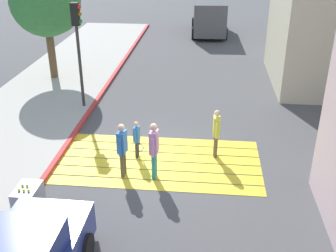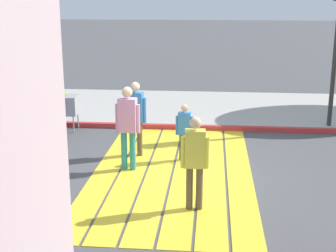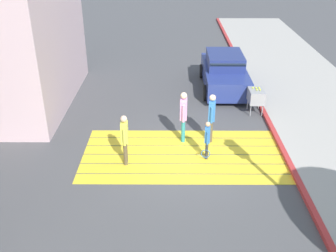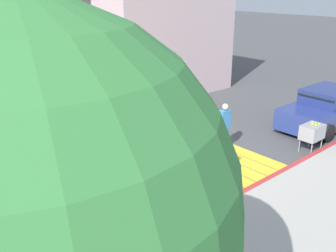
{
  "view_description": "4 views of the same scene",
  "coord_description": "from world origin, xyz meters",
  "px_view_note": "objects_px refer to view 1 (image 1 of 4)",
  "views": [
    {
      "loc": [
        1.41,
        -11.2,
        6.71
      ],
      "look_at": [
        0.28,
        0.02,
        1.26
      ],
      "focal_mm": 43.85,
      "sensor_mm": 36.0,
      "label": 1
    },
    {
      "loc": [
        9.4,
        0.78,
        3.58
      ],
      "look_at": [
        -0.65,
        -0.16,
        0.8
      ],
      "focal_mm": 51.65,
      "sensor_mm": 36.0,
      "label": 2
    },
    {
      "loc": [
        0.42,
        10.75,
        6.59
      ],
      "look_at": [
        0.48,
        0.09,
        1.08
      ],
      "focal_mm": 41.85,
      "sensor_mm": 36.0,
      "label": 3
    },
    {
      "loc": [
        -8.66,
        8.26,
        5.35
      ],
      "look_at": [
        0.58,
        0.24,
        0.77
      ],
      "focal_mm": 40.36,
      "sensor_mm": 36.0,
      "label": 4
    }
  ],
  "objects_px": {
    "traffic_light_corner": "(78,35)",
    "pedestrian_adult_side": "(216,130)",
    "pedestrian_adult_lead": "(122,146)",
    "tennis_ball_cart": "(28,197)",
    "pedestrian_child_with_racket": "(137,138)",
    "pedestrian_adult_trailing": "(154,147)",
    "van_down_street": "(209,15)",
    "street_tree": "(47,4)"
  },
  "relations": [
    {
      "from": "traffic_light_corner",
      "to": "street_tree",
      "type": "xyz_separation_m",
      "value": [
        -2.39,
        3.35,
        0.59
      ]
    },
    {
      "from": "traffic_light_corner",
      "to": "street_tree",
      "type": "relative_size",
      "value": 0.8
    },
    {
      "from": "traffic_light_corner",
      "to": "pedestrian_adult_lead",
      "type": "distance_m",
      "value": 5.9
    },
    {
      "from": "traffic_light_corner",
      "to": "pedestrian_adult_trailing",
      "type": "bearing_deg",
      "value": -54.01
    },
    {
      "from": "van_down_street",
      "to": "tennis_ball_cart",
      "type": "bearing_deg",
      "value": -101.47
    },
    {
      "from": "tennis_ball_cart",
      "to": "pedestrian_child_with_racket",
      "type": "xyz_separation_m",
      "value": [
        2.17,
        3.39,
        0.02
      ]
    },
    {
      "from": "pedestrian_adult_side",
      "to": "van_down_street",
      "type": "bearing_deg",
      "value": 91.37
    },
    {
      "from": "pedestrian_adult_trailing",
      "to": "tennis_ball_cart",
      "type": "bearing_deg",
      "value": -141.79
    },
    {
      "from": "street_tree",
      "to": "tennis_ball_cart",
      "type": "relative_size",
      "value": 5.23
    },
    {
      "from": "van_down_street",
      "to": "street_tree",
      "type": "distance_m",
      "value": 13.02
    },
    {
      "from": "street_tree",
      "to": "tennis_ball_cart",
      "type": "distance_m",
      "value": 11.32
    },
    {
      "from": "traffic_light_corner",
      "to": "pedestrian_adult_side",
      "type": "xyz_separation_m",
      "value": [
        5.35,
        -3.44,
        -2.09
      ]
    },
    {
      "from": "tennis_ball_cart",
      "to": "traffic_light_corner",
      "type": "bearing_deg",
      "value": 95.43
    },
    {
      "from": "street_tree",
      "to": "pedestrian_adult_side",
      "type": "height_order",
      "value": "street_tree"
    },
    {
      "from": "pedestrian_adult_lead",
      "to": "tennis_ball_cart",
      "type": "bearing_deg",
      "value": -130.46
    },
    {
      "from": "tennis_ball_cart",
      "to": "pedestrian_child_with_racket",
      "type": "bearing_deg",
      "value": 57.42
    },
    {
      "from": "tennis_ball_cart",
      "to": "pedestrian_adult_lead",
      "type": "height_order",
      "value": "pedestrian_adult_lead"
    },
    {
      "from": "street_tree",
      "to": "van_down_street",
      "type": "bearing_deg",
      "value": 55.12
    },
    {
      "from": "street_tree",
      "to": "pedestrian_child_with_racket",
      "type": "xyz_separation_m",
      "value": [
        5.23,
        -7.1,
        -2.92
      ]
    },
    {
      "from": "pedestrian_adult_lead",
      "to": "pedestrian_adult_side",
      "type": "distance_m",
      "value": 3.09
    },
    {
      "from": "van_down_street",
      "to": "pedestrian_child_with_racket",
      "type": "relative_size",
      "value": 4.15
    },
    {
      "from": "street_tree",
      "to": "pedestrian_child_with_racket",
      "type": "bearing_deg",
      "value": -53.63
    },
    {
      "from": "street_tree",
      "to": "pedestrian_adult_lead",
      "type": "relative_size",
      "value": 3.13
    },
    {
      "from": "pedestrian_adult_side",
      "to": "pedestrian_child_with_racket",
      "type": "relative_size",
      "value": 1.28
    },
    {
      "from": "van_down_street",
      "to": "pedestrian_adult_side",
      "type": "xyz_separation_m",
      "value": [
        0.41,
        -17.29,
        -0.33
      ]
    },
    {
      "from": "traffic_light_corner",
      "to": "pedestrian_child_with_racket",
      "type": "distance_m",
      "value": 5.25
    },
    {
      "from": "van_down_street",
      "to": "pedestrian_adult_lead",
      "type": "relative_size",
      "value": 3.11
    },
    {
      "from": "traffic_light_corner",
      "to": "street_tree",
      "type": "height_order",
      "value": "street_tree"
    },
    {
      "from": "pedestrian_adult_trailing",
      "to": "pedestrian_adult_side",
      "type": "xyz_separation_m",
      "value": [
        1.8,
        1.45,
        -0.08
      ]
    },
    {
      "from": "tennis_ball_cart",
      "to": "pedestrian_adult_lead",
      "type": "relative_size",
      "value": 0.6
    },
    {
      "from": "pedestrian_adult_lead",
      "to": "pedestrian_child_with_racket",
      "type": "relative_size",
      "value": 1.34
    },
    {
      "from": "pedestrian_adult_lead",
      "to": "pedestrian_child_with_racket",
      "type": "xyz_separation_m",
      "value": [
        0.23,
        1.12,
        -0.28
      ]
    },
    {
      "from": "street_tree",
      "to": "pedestrian_adult_lead",
      "type": "xyz_separation_m",
      "value": [
        5.0,
        -8.22,
        -2.64
      ]
    },
    {
      "from": "tennis_ball_cart",
      "to": "pedestrian_child_with_racket",
      "type": "distance_m",
      "value": 4.02
    },
    {
      "from": "pedestrian_adult_side",
      "to": "traffic_light_corner",
      "type": "bearing_deg",
      "value": 147.26
    },
    {
      "from": "street_tree",
      "to": "pedestrian_adult_trailing",
      "type": "bearing_deg",
      "value": -54.21
    },
    {
      "from": "pedestrian_adult_side",
      "to": "pedestrian_child_with_racket",
      "type": "bearing_deg",
      "value": -172.84
    },
    {
      "from": "van_down_street",
      "to": "traffic_light_corner",
      "type": "height_order",
      "value": "traffic_light_corner"
    },
    {
      "from": "street_tree",
      "to": "tennis_ball_cart",
      "type": "bearing_deg",
      "value": -73.72
    },
    {
      "from": "pedestrian_adult_trailing",
      "to": "pedestrian_adult_side",
      "type": "relative_size",
      "value": 1.08
    },
    {
      "from": "pedestrian_adult_side",
      "to": "street_tree",
      "type": "bearing_deg",
      "value": 138.74
    },
    {
      "from": "pedestrian_adult_lead",
      "to": "van_down_street",
      "type": "bearing_deg",
      "value": 82.93
    }
  ]
}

